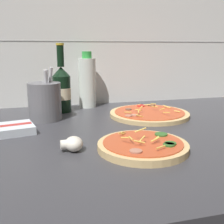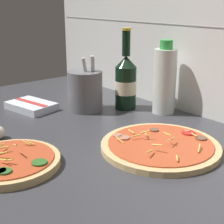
{
  "view_description": "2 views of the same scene",
  "coord_description": "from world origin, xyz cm",
  "px_view_note": "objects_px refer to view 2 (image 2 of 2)",
  "views": [
    {
      "loc": [
        -33.1,
        -77.65,
        27.42
      ],
      "look_at": [
        -9.84,
        9.02,
        6.74
      ],
      "focal_mm": 45.0,
      "sensor_mm": 36.0,
      "label": 1
    },
    {
      "loc": [
        58.77,
        -41.67,
        37.78
      ],
      "look_at": [
        -5.98,
        11.84,
        10.0
      ],
      "focal_mm": 55.0,
      "sensor_mm": 36.0,
      "label": 2
    }
  ],
  "objects_px": {
    "utensil_crock": "(85,90)",
    "dish_towel": "(31,106)",
    "beer_bottle": "(126,81)",
    "oil_bottle": "(165,80)",
    "pizza_near": "(9,162)",
    "pizza_far": "(160,146)"
  },
  "relations": [
    {
      "from": "beer_bottle",
      "to": "oil_bottle",
      "type": "distance_m",
      "value": 0.13
    },
    {
      "from": "beer_bottle",
      "to": "dish_towel",
      "type": "xyz_separation_m",
      "value": [
        -0.19,
        -0.25,
        -0.08
      ]
    },
    {
      "from": "pizza_near",
      "to": "oil_bottle",
      "type": "distance_m",
      "value": 0.56
    },
    {
      "from": "utensil_crock",
      "to": "dish_towel",
      "type": "height_order",
      "value": "utensil_crock"
    },
    {
      "from": "beer_bottle",
      "to": "oil_bottle",
      "type": "relative_size",
      "value": 1.14
    },
    {
      "from": "beer_bottle",
      "to": "utensil_crock",
      "type": "xyz_separation_m",
      "value": [
        -0.07,
        -0.12,
        -0.03
      ]
    },
    {
      "from": "oil_bottle",
      "to": "utensil_crock",
      "type": "xyz_separation_m",
      "value": [
        -0.18,
        -0.18,
        -0.04
      ]
    },
    {
      "from": "beer_bottle",
      "to": "oil_bottle",
      "type": "xyz_separation_m",
      "value": [
        0.11,
        0.06,
        0.01
      ]
    },
    {
      "from": "beer_bottle",
      "to": "utensil_crock",
      "type": "relative_size",
      "value": 1.45
    },
    {
      "from": "utensil_crock",
      "to": "dish_towel",
      "type": "relative_size",
      "value": 1.04
    },
    {
      "from": "pizza_far",
      "to": "oil_bottle",
      "type": "height_order",
      "value": "oil_bottle"
    },
    {
      "from": "pizza_near",
      "to": "utensil_crock",
      "type": "distance_m",
      "value": 0.43
    },
    {
      "from": "beer_bottle",
      "to": "utensil_crock",
      "type": "distance_m",
      "value": 0.14
    },
    {
      "from": "pizza_near",
      "to": "oil_bottle",
      "type": "height_order",
      "value": "oil_bottle"
    },
    {
      "from": "pizza_far",
      "to": "utensil_crock",
      "type": "relative_size",
      "value": 1.6
    },
    {
      "from": "pizza_near",
      "to": "oil_bottle",
      "type": "bearing_deg",
      "value": 94.32
    },
    {
      "from": "pizza_far",
      "to": "oil_bottle",
      "type": "relative_size",
      "value": 1.26
    },
    {
      "from": "pizza_far",
      "to": "oil_bottle",
      "type": "bearing_deg",
      "value": 130.92
    },
    {
      "from": "pizza_near",
      "to": "utensil_crock",
      "type": "relative_size",
      "value": 1.24
    },
    {
      "from": "pizza_near",
      "to": "pizza_far",
      "type": "bearing_deg",
      "value": 65.17
    },
    {
      "from": "utensil_crock",
      "to": "oil_bottle",
      "type": "bearing_deg",
      "value": 44.55
    },
    {
      "from": "pizza_near",
      "to": "beer_bottle",
      "type": "distance_m",
      "value": 0.51
    }
  ]
}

